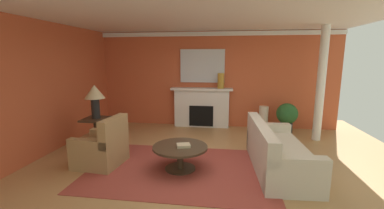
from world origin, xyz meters
name	(u,v)px	position (x,y,z in m)	size (l,w,h in m)	color
ground_plane	(200,167)	(0.00, 0.00, 0.00)	(8.53, 8.53, 0.00)	tan
wall_fireplace	(211,80)	(0.00, 3.08, 1.39)	(7.17, 0.12, 2.78)	#C65633
wall_window	(42,89)	(-3.34, 0.30, 1.39)	(0.12, 6.64, 2.78)	#C65633
ceiling_panel	(202,13)	(0.00, 0.30, 2.81)	(7.17, 6.64, 0.06)	white
crown_moulding	(212,34)	(0.00, 3.00, 2.70)	(7.17, 0.08, 0.12)	white
area_rug	(180,169)	(-0.34, -0.14, 0.01)	(3.32, 2.28, 0.01)	#993D33
fireplace	(202,108)	(-0.26, 2.87, 0.55)	(1.80, 0.35, 1.16)	white
mantel_mirror	(202,66)	(-0.26, 2.99, 1.79)	(1.30, 0.04, 0.96)	silver
sofa	(277,154)	(1.41, 0.12, 0.30)	(1.02, 2.15, 0.85)	beige
armchair_near_window	(102,149)	(-1.86, -0.15, 0.31)	(0.88, 0.88, 0.95)	#9E7A4C
coffee_table	(180,152)	(-0.34, -0.14, 0.34)	(1.00, 1.00, 0.45)	#3D2D1E
side_table	(97,131)	(-2.40, 0.69, 0.40)	(0.56, 0.56, 0.70)	#3D2D1E
table_lamp	(95,95)	(-2.40, 0.69, 1.22)	(0.44, 0.44, 0.75)	black
vase_tall_corner	(263,119)	(1.49, 2.57, 0.36)	(0.25, 0.25, 0.72)	beige
vase_mantel_right	(221,81)	(0.29, 2.82, 1.38)	(0.19, 0.19, 0.43)	#B7892D
book_red_cover	(183,145)	(-0.27, -0.17, 0.48)	(0.24, 0.19, 0.05)	tan
potted_plant	(287,116)	(2.09, 2.48, 0.49)	(0.56, 0.56, 0.83)	#333333
column_white	(321,85)	(2.72, 2.04, 1.39)	(0.20, 0.20, 2.78)	white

